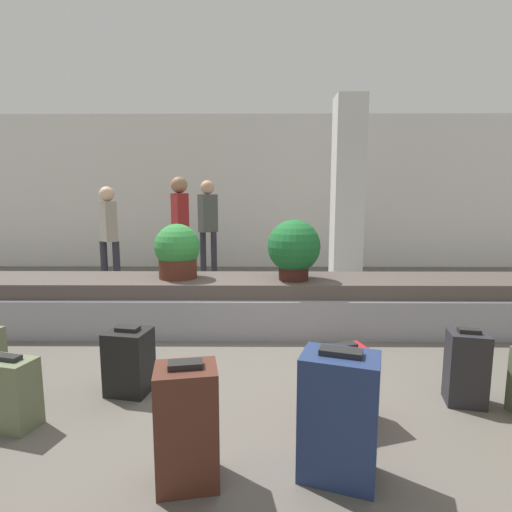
{
  "coord_description": "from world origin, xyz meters",
  "views": [
    {
      "loc": [
        0.03,
        -3.18,
        1.46
      ],
      "look_at": [
        0.0,
        1.25,
        0.83
      ],
      "focal_mm": 28.0,
      "sensor_mm": 36.0,
      "label": 1
    }
  ],
  "objects_px": {
    "suitcase_0": "(187,425)",
    "traveler_0": "(109,229)",
    "pillar": "(347,191)",
    "traveler_1": "(180,223)",
    "traveler_2": "(208,220)",
    "potted_plant_1": "(294,249)",
    "suitcase_7": "(10,393)",
    "suitcase_2": "(342,384)",
    "potted_plant_0": "(177,252)",
    "suitcase_5": "(129,361)",
    "suitcase_3": "(339,416)",
    "suitcase_8": "(466,368)"
  },
  "relations": [
    {
      "from": "traveler_1",
      "to": "suitcase_5",
      "type": "bearing_deg",
      "value": -26.25
    },
    {
      "from": "traveler_2",
      "to": "suitcase_5",
      "type": "bearing_deg",
      "value": 48.5
    },
    {
      "from": "suitcase_2",
      "to": "suitcase_5",
      "type": "bearing_deg",
      "value": 149.1
    },
    {
      "from": "suitcase_0",
      "to": "potted_plant_0",
      "type": "bearing_deg",
      "value": 92.09
    },
    {
      "from": "potted_plant_0",
      "to": "potted_plant_1",
      "type": "distance_m",
      "value": 1.3
    },
    {
      "from": "pillar",
      "to": "suitcase_7",
      "type": "bearing_deg",
      "value": -123.79
    },
    {
      "from": "suitcase_5",
      "to": "traveler_2",
      "type": "xyz_separation_m",
      "value": [
        0.05,
        4.42,
        0.84
      ]
    },
    {
      "from": "suitcase_3",
      "to": "traveler_1",
      "type": "xyz_separation_m",
      "value": [
        -1.64,
        4.22,
        0.75
      ]
    },
    {
      "from": "suitcase_2",
      "to": "potted_plant_1",
      "type": "xyz_separation_m",
      "value": [
        -0.17,
        1.84,
        0.67
      ]
    },
    {
      "from": "suitcase_0",
      "to": "pillar",
      "type": "bearing_deg",
      "value": 59.65
    },
    {
      "from": "suitcase_2",
      "to": "potted_plant_0",
      "type": "height_order",
      "value": "potted_plant_0"
    },
    {
      "from": "suitcase_3",
      "to": "traveler_2",
      "type": "relative_size",
      "value": 0.39
    },
    {
      "from": "pillar",
      "to": "traveler_0",
      "type": "height_order",
      "value": "pillar"
    },
    {
      "from": "suitcase_2",
      "to": "traveler_1",
      "type": "relative_size",
      "value": 0.29
    },
    {
      "from": "pillar",
      "to": "suitcase_8",
      "type": "relative_size",
      "value": 5.75
    },
    {
      "from": "suitcase_8",
      "to": "traveler_2",
      "type": "relative_size",
      "value": 0.31
    },
    {
      "from": "suitcase_8",
      "to": "suitcase_2",
      "type": "bearing_deg",
      "value": -154.02
    },
    {
      "from": "traveler_1",
      "to": "traveler_2",
      "type": "relative_size",
      "value": 1.0
    },
    {
      "from": "suitcase_0",
      "to": "traveler_1",
      "type": "distance_m",
      "value": 4.43
    },
    {
      "from": "suitcase_2",
      "to": "suitcase_8",
      "type": "height_order",
      "value": "suitcase_8"
    },
    {
      "from": "potted_plant_1",
      "to": "traveler_1",
      "type": "relative_size",
      "value": 0.37
    },
    {
      "from": "traveler_1",
      "to": "suitcase_8",
      "type": "bearing_deg",
      "value": 7.68
    },
    {
      "from": "pillar",
      "to": "suitcase_3",
      "type": "relative_size",
      "value": 4.55
    },
    {
      "from": "pillar",
      "to": "suitcase_0",
      "type": "bearing_deg",
      "value": -110.24
    },
    {
      "from": "suitcase_3",
      "to": "potted_plant_0",
      "type": "height_order",
      "value": "potted_plant_0"
    },
    {
      "from": "suitcase_3",
      "to": "suitcase_5",
      "type": "xyz_separation_m",
      "value": [
        -1.4,
        0.92,
        -0.09
      ]
    },
    {
      "from": "pillar",
      "to": "suitcase_8",
      "type": "distance_m",
      "value": 4.57
    },
    {
      "from": "suitcase_7",
      "to": "suitcase_8",
      "type": "bearing_deg",
      "value": 20.05
    },
    {
      "from": "suitcase_5",
      "to": "traveler_0",
      "type": "distance_m",
      "value": 3.77
    },
    {
      "from": "suitcase_8",
      "to": "potted_plant_0",
      "type": "xyz_separation_m",
      "value": [
        -2.4,
        1.71,
        0.61
      ]
    },
    {
      "from": "potted_plant_1",
      "to": "suitcase_7",
      "type": "bearing_deg",
      "value": -135.48
    },
    {
      "from": "suitcase_2",
      "to": "suitcase_5",
      "type": "distance_m",
      "value": 1.58
    },
    {
      "from": "suitcase_0",
      "to": "traveler_0",
      "type": "height_order",
      "value": "traveler_0"
    },
    {
      "from": "suitcase_0",
      "to": "suitcase_3",
      "type": "distance_m",
      "value": 0.79
    },
    {
      "from": "suitcase_0",
      "to": "potted_plant_0",
      "type": "xyz_separation_m",
      "value": [
        -0.55,
        2.54,
        0.56
      ]
    },
    {
      "from": "suitcase_3",
      "to": "suitcase_5",
      "type": "height_order",
      "value": "suitcase_3"
    },
    {
      "from": "suitcase_0",
      "to": "traveler_2",
      "type": "xyz_separation_m",
      "value": [
        -0.57,
        5.4,
        0.77
      ]
    },
    {
      "from": "suitcase_0",
      "to": "suitcase_8",
      "type": "distance_m",
      "value": 2.02
    },
    {
      "from": "suitcase_5",
      "to": "traveler_1",
      "type": "relative_size",
      "value": 0.29
    },
    {
      "from": "suitcase_7",
      "to": "potted_plant_0",
      "type": "bearing_deg",
      "value": 85.64
    },
    {
      "from": "suitcase_8",
      "to": "traveler_2",
      "type": "distance_m",
      "value": 5.24
    },
    {
      "from": "pillar",
      "to": "suitcase_0",
      "type": "xyz_separation_m",
      "value": [
        -1.92,
        -5.19,
        -1.28
      ]
    },
    {
      "from": "pillar",
      "to": "traveler_2",
      "type": "bearing_deg",
      "value": 175.25
    },
    {
      "from": "suitcase_0",
      "to": "suitcase_8",
      "type": "bearing_deg",
      "value": 13.95
    },
    {
      "from": "suitcase_3",
      "to": "suitcase_0",
      "type": "bearing_deg",
      "value": -157.61
    },
    {
      "from": "suitcase_0",
      "to": "suitcase_7",
      "type": "height_order",
      "value": "suitcase_0"
    },
    {
      "from": "pillar",
      "to": "potted_plant_1",
      "type": "relative_size",
      "value": 4.82
    },
    {
      "from": "suitcase_8",
      "to": "traveler_1",
      "type": "height_order",
      "value": "traveler_1"
    },
    {
      "from": "suitcase_0",
      "to": "suitcase_5",
      "type": "height_order",
      "value": "suitcase_0"
    },
    {
      "from": "traveler_0",
      "to": "suitcase_3",
      "type": "bearing_deg",
      "value": 173.76
    }
  ]
}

